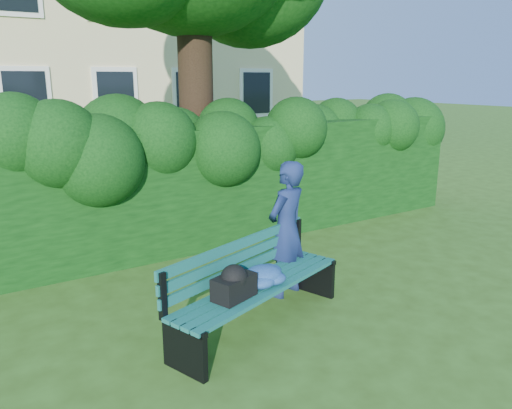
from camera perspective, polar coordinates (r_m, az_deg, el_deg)
ground at (r=6.17m, az=3.05°, el=-9.76°), size 80.00×80.00×0.00m
hedge at (r=7.70m, az=-6.43°, el=2.13°), size 10.00×1.00×1.80m
park_bench at (r=5.11m, az=-0.29°, el=-8.86°), size 2.28×1.25×0.89m
man_reading at (r=5.80m, az=3.51°, el=-2.86°), size 0.68×0.56×1.61m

